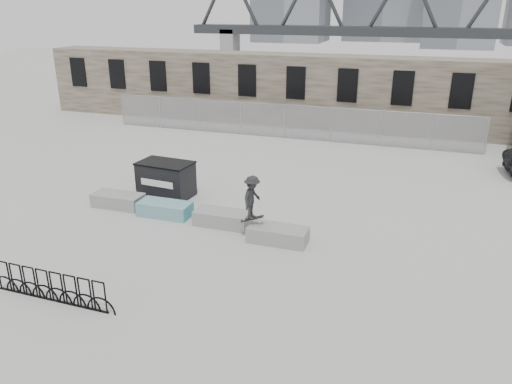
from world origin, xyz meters
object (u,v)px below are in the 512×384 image
Objects in this scene: planter_center_left at (165,208)px; planter_offset at (278,234)px; planter_far_left at (118,200)px; skateboarder at (252,197)px; dumpster at (166,179)px; planter_center_right at (222,218)px; bike_rack at (50,286)px.

planter_offset is (4.67, -0.78, 0.00)m from planter_center_left.
skateboarder is at bearing -9.49° from planter_far_left.
planter_far_left is 1.00× the size of planter_center_left.
planter_center_left is 2.15m from dumpster.
planter_center_left is at bearing 177.54° from planter_center_right.
skateboarder reaches higher than planter_far_left.
planter_far_left and planter_center_right have the same top height.
planter_center_left is (2.18, -0.21, 0.00)m from planter_far_left.
planter_far_left is at bearing 107.84° from bike_rack.
bike_rack reaches higher than planter_far_left.
planter_offset is at bearing -83.22° from skateboarder.
planter_center_left is 2.39m from planter_center_right.
planter_center_left is 1.00× the size of planter_offset.
planter_center_right is (2.38, -0.10, 0.00)m from planter_center_left.
planter_center_right is at bearing 67.37° from bike_rack.
dumpster is at bearing 53.13° from planter_far_left.
planter_far_left is 2.19m from planter_center_left.
planter_offset is 7.19m from bike_rack.
planter_far_left is at bearing 174.41° from planter_center_left.
bike_rack is 6.71m from skateboarder.
dumpster is (-0.92, 1.89, 0.45)m from planter_center_left.
planter_far_left is 1.00× the size of planter_center_right.
bike_rack reaches higher than planter_center_left.
planter_center_right is 3.89m from dumpster.
planter_far_left is 6.92m from planter_offset.
planter_offset is 1.51m from skateboarder.
planter_far_left is at bearing 176.04° from planter_center_right.
skateboarder is (3.76, -0.78, 1.21)m from planter_center_left.
bike_rack is at bearing -112.63° from planter_center_right.
dumpster is 5.44m from skateboarder.
planter_center_left is 1.00× the size of planter_center_right.
planter_center_left is at bearing -5.59° from planter_far_left.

